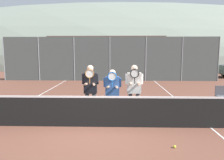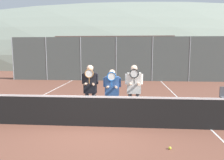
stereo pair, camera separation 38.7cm
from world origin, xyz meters
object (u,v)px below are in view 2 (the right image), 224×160
Objects in this scene: tennis_ball_on_court at (170,148)px; player_center_right at (134,87)px; player_leftmost at (90,87)px; player_center_left at (112,89)px; car_center at (196,67)px; car_far_left at (76,67)px; car_left_of_center at (135,67)px.

player_center_right is at bearing 109.44° from tennis_ball_on_court.
player_leftmost is 0.75m from player_center_left.
player_center_left reaches higher than tennis_ball_on_court.
player_leftmost is 13.93m from car_center.
player_center_right reaches higher than car_far_left.
car_far_left is 15.52m from tennis_ball_on_court.
player_leftmost reaches higher than tennis_ball_on_court.
player_center_right is at bearing -114.83° from car_center.
player_center_right is (0.74, 0.03, 0.09)m from player_center_left.
car_center is at bearing 71.73° from tennis_ball_on_court.
car_far_left is at bearing 106.25° from player_leftmost.
car_left_of_center reaches higher than player_center_right.
car_left_of_center is at bearing 88.36° from player_center_right.
player_center_left is at bearing -177.68° from player_center_right.
car_center reaches higher than car_far_left.
tennis_ball_on_court is at bearing -70.56° from player_center_right.
player_center_left is (0.75, 0.03, -0.08)m from player_leftmost.
car_far_left is (-5.02, 12.04, -0.23)m from player_center_right.
car_left_of_center reaches higher than player_leftmost.
car_left_of_center reaches higher than player_center_left.
tennis_ball_on_court is (5.84, -14.36, -0.84)m from car_far_left.
player_leftmost is at bearing -120.29° from car_center.
player_leftmost is 0.39× the size of car_far_left.
car_center is 15.08m from tennis_ball_on_court.
car_center is (10.55, -0.07, 0.05)m from car_far_left.
player_leftmost is at bearing -73.75° from car_far_left.
player_leftmost is 3.40m from tennis_ball_on_court.
player_center_left is 12.80m from car_far_left.
player_center_left is at bearing 2.52° from player_leftmost.
tennis_ball_on_court is (-4.72, -14.29, -0.89)m from car_center.
car_far_left is at bearing 176.64° from car_left_of_center.
car_far_left is (-3.53, 12.10, -0.22)m from player_leftmost.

